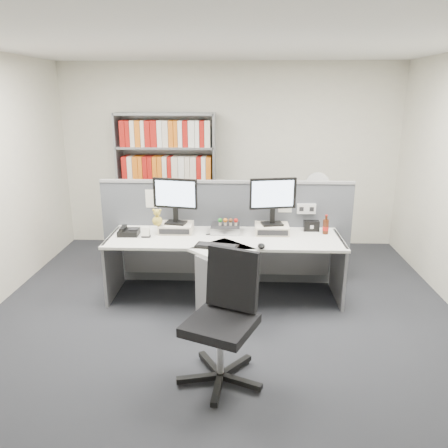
{
  "coord_description": "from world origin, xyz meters",
  "views": [
    {
      "loc": [
        0.18,
        -3.8,
        2.25
      ],
      "look_at": [
        0.0,
        0.65,
        0.92
      ],
      "focal_mm": 35.04,
      "sensor_mm": 36.0,
      "label": 1
    }
  ],
  "objects_px": {
    "monitor_right": "(273,197)",
    "keyboard": "(217,246)",
    "desk_phone": "(128,232)",
    "shelving_unit": "(168,185)",
    "desktop_pc": "(225,229)",
    "desk_calendar": "(146,233)",
    "filing_cabinet": "(314,237)",
    "office_chair": "(225,314)",
    "speaker": "(311,226)",
    "desk_fan": "(317,188)",
    "desk": "(224,266)",
    "monitor_left": "(175,197)",
    "cola_bottle": "(326,227)",
    "mouse": "(261,246)"
  },
  "relations": [
    {
      "from": "speaker",
      "to": "desk_fan",
      "type": "bearing_deg",
      "value": 77.41
    },
    {
      "from": "monitor_left",
      "to": "monitor_right",
      "type": "bearing_deg",
      "value": 0.0
    },
    {
      "from": "desktop_pc",
      "to": "desk_calendar",
      "type": "distance_m",
      "value": 0.9
    },
    {
      "from": "cola_bottle",
      "to": "desk_fan",
      "type": "xyz_separation_m",
      "value": [
        0.06,
        1.02,
        0.24
      ]
    },
    {
      "from": "monitor_left",
      "to": "desk_calendar",
      "type": "height_order",
      "value": "monitor_left"
    },
    {
      "from": "monitor_right",
      "to": "mouse",
      "type": "bearing_deg",
      "value": -105.2
    },
    {
      "from": "desktop_pc",
      "to": "desk_fan",
      "type": "relative_size",
      "value": 0.6
    },
    {
      "from": "desk",
      "to": "office_chair",
      "type": "bearing_deg",
      "value": -87.28
    },
    {
      "from": "mouse",
      "to": "speaker",
      "type": "distance_m",
      "value": 0.87
    },
    {
      "from": "monitor_left",
      "to": "filing_cabinet",
      "type": "distance_m",
      "value": 2.18
    },
    {
      "from": "desktop_pc",
      "to": "desk_fan",
      "type": "height_order",
      "value": "desk_fan"
    },
    {
      "from": "desk",
      "to": "desk_phone",
      "type": "bearing_deg",
      "value": 167.08
    },
    {
      "from": "desk",
      "to": "cola_bottle",
      "type": "height_order",
      "value": "cola_bottle"
    },
    {
      "from": "keyboard",
      "to": "desk_calendar",
      "type": "relative_size",
      "value": 4.05
    },
    {
      "from": "desk_fan",
      "to": "speaker",
      "type": "bearing_deg",
      "value": -102.59
    },
    {
      "from": "desk",
      "to": "keyboard",
      "type": "xyz_separation_m",
      "value": [
        -0.07,
        -0.13,
        0.28
      ]
    },
    {
      "from": "filing_cabinet",
      "to": "office_chair",
      "type": "xyz_separation_m",
      "value": [
        -1.14,
        -2.67,
        0.21
      ]
    },
    {
      "from": "monitor_right",
      "to": "mouse",
      "type": "distance_m",
      "value": 0.67
    },
    {
      "from": "cola_bottle",
      "to": "keyboard",
      "type": "bearing_deg",
      "value": -157.15
    },
    {
      "from": "office_chair",
      "to": "desk_calendar",
      "type": "bearing_deg",
      "value": 122.87
    },
    {
      "from": "desk_phone",
      "to": "shelving_unit",
      "type": "height_order",
      "value": "shelving_unit"
    },
    {
      "from": "monitor_right",
      "to": "office_chair",
      "type": "bearing_deg",
      "value": -106.0
    },
    {
      "from": "desk_phone",
      "to": "speaker",
      "type": "bearing_deg",
      "value": 6.66
    },
    {
      "from": "keyboard",
      "to": "desk_phone",
      "type": "bearing_deg",
      "value": 159.68
    },
    {
      "from": "desk",
      "to": "keyboard",
      "type": "bearing_deg",
      "value": -117.64
    },
    {
      "from": "desk_fan",
      "to": "office_chair",
      "type": "distance_m",
      "value": 2.94
    },
    {
      "from": "monitor_right",
      "to": "office_chair",
      "type": "distance_m",
      "value": 1.81
    },
    {
      "from": "desktop_pc",
      "to": "desk_fan",
      "type": "bearing_deg",
      "value": 39.99
    },
    {
      "from": "desk_phone",
      "to": "desk_fan",
      "type": "distance_m",
      "value": 2.58
    },
    {
      "from": "monitor_left",
      "to": "filing_cabinet",
      "type": "relative_size",
      "value": 0.75
    },
    {
      "from": "filing_cabinet",
      "to": "office_chair",
      "type": "bearing_deg",
      "value": -113.13
    },
    {
      "from": "shelving_unit",
      "to": "filing_cabinet",
      "type": "distance_m",
      "value": 2.24
    },
    {
      "from": "filing_cabinet",
      "to": "mouse",
      "type": "bearing_deg",
      "value": -117.76
    },
    {
      "from": "desk_phone",
      "to": "monitor_right",
      "type": "bearing_deg",
      "value": 4.71
    },
    {
      "from": "desk_calendar",
      "to": "filing_cabinet",
      "type": "relative_size",
      "value": 0.16
    },
    {
      "from": "desk_calendar",
      "to": "shelving_unit",
      "type": "xyz_separation_m",
      "value": [
        -0.03,
        1.67,
        0.21
      ]
    },
    {
      "from": "cola_bottle",
      "to": "speaker",
      "type": "bearing_deg",
      "value": 142.01
    },
    {
      "from": "filing_cabinet",
      "to": "shelving_unit",
      "type": "bearing_deg",
      "value": 167.93
    },
    {
      "from": "desk",
      "to": "speaker",
      "type": "xyz_separation_m",
      "value": [
        1.0,
        0.49,
        0.32
      ]
    },
    {
      "from": "monitor_left",
      "to": "desk_phone",
      "type": "height_order",
      "value": "monitor_left"
    },
    {
      "from": "desktop_pc",
      "to": "desk",
      "type": "bearing_deg",
      "value": -90.35
    },
    {
      "from": "monitor_right",
      "to": "keyboard",
      "type": "bearing_deg",
      "value": -139.57
    },
    {
      "from": "office_chair",
      "to": "monitor_left",
      "type": "bearing_deg",
      "value": 110.74
    },
    {
      "from": "desk",
      "to": "filing_cabinet",
      "type": "relative_size",
      "value": 3.71
    },
    {
      "from": "monitor_left",
      "to": "shelving_unit",
      "type": "bearing_deg",
      "value": 102.86
    },
    {
      "from": "monitor_right",
      "to": "cola_bottle",
      "type": "relative_size",
      "value": 2.4
    },
    {
      "from": "desktop_pc",
      "to": "desk_phone",
      "type": "height_order",
      "value": "desk_phone"
    },
    {
      "from": "desk",
      "to": "shelving_unit",
      "type": "xyz_separation_m",
      "value": [
        -0.9,
        1.85,
        0.52
      ]
    },
    {
      "from": "speaker",
      "to": "shelving_unit",
      "type": "distance_m",
      "value": 2.34
    },
    {
      "from": "desk_fan",
      "to": "monitor_right",
      "type": "bearing_deg",
      "value": -123.25
    }
  ]
}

